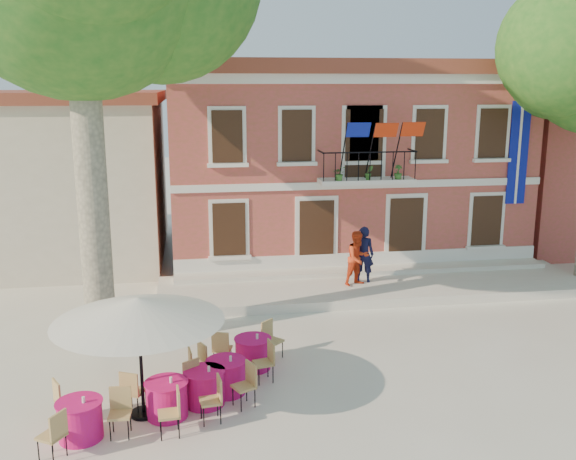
% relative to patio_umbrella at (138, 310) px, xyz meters
% --- Properties ---
extents(ground, '(90.00, 90.00, 0.00)m').
position_rel_patio_umbrella_xyz_m(ground, '(4.95, 2.74, -2.29)').
color(ground, beige).
rests_on(ground, ground).
extents(main_building, '(13.50, 9.59, 7.50)m').
position_rel_patio_umbrella_xyz_m(main_building, '(6.95, 12.73, 1.49)').
color(main_building, '#C3464C').
rests_on(main_building, ground).
extents(neighbor_west, '(9.40, 9.40, 6.40)m').
position_rel_patio_umbrella_xyz_m(neighbor_west, '(-4.55, 13.74, 0.92)').
color(neighbor_west, beige).
rests_on(neighbor_west, ground).
extents(terrace, '(14.00, 3.40, 0.30)m').
position_rel_patio_umbrella_xyz_m(terrace, '(6.95, 7.14, -2.14)').
color(terrace, silver).
rests_on(terrace, ground).
extents(patio_umbrella, '(3.44, 3.44, 2.55)m').
position_rel_patio_umbrella_xyz_m(patio_umbrella, '(0.00, 0.00, 0.00)').
color(patio_umbrella, black).
rests_on(patio_umbrella, ground).
extents(pedestrian_navy, '(0.80, 0.67, 1.87)m').
position_rel_patio_umbrella_xyz_m(pedestrian_navy, '(6.64, 7.29, -1.06)').
color(pedestrian_navy, black).
rests_on(pedestrian_navy, terrace).
extents(pedestrian_orange, '(1.07, 0.97, 1.78)m').
position_rel_patio_umbrella_xyz_m(pedestrian_orange, '(6.37, 6.98, -1.10)').
color(pedestrian_orange, red).
rests_on(pedestrian_orange, terrace).
extents(cafe_table_0, '(0.90, 1.96, 0.95)m').
position_rel_patio_umbrella_xyz_m(cafe_table_0, '(1.27, 0.28, -1.87)').
color(cafe_table_0, '#C6124A').
rests_on(cafe_table_0, ground).
extents(cafe_table_1, '(1.82, 1.79, 0.95)m').
position_rel_patio_umbrella_xyz_m(cafe_table_1, '(2.46, 1.88, -1.87)').
color(cafe_table_1, '#C6124A').
rests_on(cafe_table_1, ground).
extents(cafe_table_2, '(1.66, 1.87, 0.95)m').
position_rel_patio_umbrella_xyz_m(cafe_table_2, '(-1.14, -0.72, -1.87)').
color(cafe_table_2, '#C6124A').
rests_on(cafe_table_2, ground).
extents(cafe_table_3, '(1.22, 1.91, 0.95)m').
position_rel_patio_umbrella_xyz_m(cafe_table_3, '(1.75, 0.73, -1.87)').
color(cafe_table_3, '#C6124A').
rests_on(cafe_table_3, ground).
extents(cafe_table_4, '(1.87, 1.70, 0.95)m').
position_rel_patio_umbrella_xyz_m(cafe_table_4, '(0.49, -0.13, -1.87)').
color(cafe_table_4, '#C6124A').
rests_on(cafe_table_4, ground).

